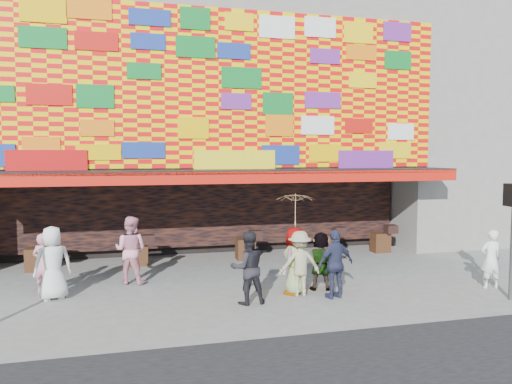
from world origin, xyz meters
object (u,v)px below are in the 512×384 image
ped_c (248,268)px  ped_h (491,259)px  ped_d (300,263)px  ped_g (295,261)px  ped_e (335,264)px  parasol (295,210)px  ped_f (321,261)px  ped_i (131,250)px  ped_b (43,263)px  ped_a (53,263)px

ped_c → ped_h: 6.53m
ped_d → ped_g: size_ratio=0.96×
ped_e → ped_g: ped_g is taller
ped_d → parasol: (-0.06, 0.18, 1.32)m
ped_c → parasol: (1.35, 0.50, 1.27)m
ped_f → ped_h: size_ratio=0.98×
ped_d → ped_i: (-4.07, 2.28, 0.11)m
ped_i → ped_b: bearing=35.6°
ped_b → ped_c: 5.27m
ped_a → ped_g: size_ratio=1.06×
ped_g → ped_i: (-4.01, 2.10, 0.07)m
ped_c → ped_d: (1.41, 0.32, -0.05)m
ped_a → ped_b: 0.71m
ped_i → ped_h: bearing=-173.9°
ped_b → ped_e: size_ratio=0.91×
ped_f → ped_h: (4.39, -0.99, 0.02)m
ped_g → ped_d: bearing=67.1°
ped_b → ped_i: (2.15, 0.46, 0.15)m
ped_c → ped_h: ped_c is taller
parasol → ped_h: bearing=-8.7°
ped_f → ped_i: bearing=-5.9°
ped_c → ped_d: size_ratio=1.06×
ped_e → ped_g: 1.03m
ped_c → ped_d: ped_c is taller
ped_f → ped_e: bearing=110.6°
ped_c → parasol: size_ratio=0.95×
ped_d → parasol: bearing=-69.3°
ped_c → ped_e: (2.19, -0.10, -0.01)m
ped_e → parasol: (-0.84, 0.60, 1.28)m
ped_a → ped_e: bearing=150.1°
ped_g → parasol: parasol is taller
ped_d → ped_i: 4.67m
ped_a → ped_f: size_ratio=1.18×
ped_a → ped_e: size_ratio=1.06×
ped_b → ped_c: size_ratio=0.89×
ped_a → ped_d: (5.92, -1.20, -0.08)m
ped_e → ped_f: 0.80m
ped_a → ped_d: 6.04m
ped_c → parasol: bearing=-163.0°
ped_a → ped_i: ped_i is taller
ped_b → ped_c: bearing=178.3°
ped_h → ped_i: (-9.18, 2.89, 0.14)m
ped_e → parasol: parasol is taller
ped_b → ped_i: 2.21m
ped_a → ped_e: 6.89m
ped_f → ped_i: (-4.79, 1.90, 0.16)m
ped_i → ped_e: bearing=174.6°
ped_f → ped_g: size_ratio=0.90×
parasol → ped_f: bearing=14.2°
ped_i → parasol: bearing=176.0°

